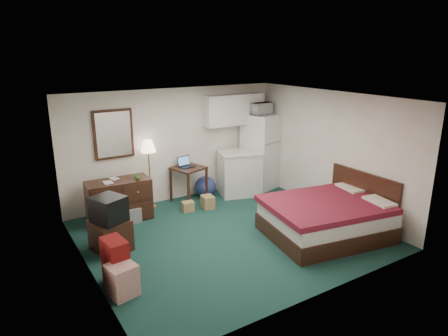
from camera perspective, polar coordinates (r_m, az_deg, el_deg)
floor at (r=7.48m, az=0.71°, el=-9.48°), size 5.00×4.50×0.01m
ceiling at (r=6.77m, az=0.79°, el=9.91°), size 5.00×4.50×0.01m
walls at (r=7.02m, az=0.75°, el=-0.27°), size 5.01×4.51×2.50m
mirror at (r=8.36m, az=-15.52°, el=4.68°), size 0.80×0.06×1.00m
upper_cabinets at (r=9.35m, az=1.38°, el=8.35°), size 1.50×0.35×0.70m
headboard at (r=8.16m, az=19.27°, el=-3.97°), size 0.06×1.56×1.00m
dresser at (r=8.20m, az=-14.75°, el=-4.49°), size 1.25×0.61×0.83m
floor_lamp at (r=8.63m, az=-10.58°, el=-0.88°), size 0.36×0.36×1.48m
desk at (r=8.96m, az=-5.06°, el=-2.31°), size 0.78×0.78×0.79m
exercise_ball at (r=9.22m, az=-2.69°, el=-2.69°), size 0.57×0.57×0.49m
kitchen_counter at (r=9.33m, az=2.25°, el=-0.83°), size 1.07×0.93×1.00m
fridge at (r=9.78m, az=5.30°, el=2.42°), size 0.92×0.92×1.82m
bed at (r=7.54m, az=14.35°, el=-7.03°), size 2.31×1.94×0.66m
tv_stand at (r=7.11m, az=-15.89°, el=-9.20°), size 0.66×0.70×0.54m
suitcase at (r=6.09m, az=-15.22°, el=-12.84°), size 0.32×0.46×0.71m
retail_box at (r=5.89m, az=-14.37°, el=-15.24°), size 0.43×0.43×0.46m
file_bin at (r=8.15m, az=-13.47°, el=-6.55°), size 0.43×0.32×0.30m
cardboard_box_a at (r=8.51m, az=-5.16°, el=-5.48°), size 0.27×0.24×0.20m
cardboard_box_b at (r=8.61m, az=-2.34°, el=-4.87°), size 0.26×0.30×0.28m
laptop at (r=8.82m, az=-5.35°, el=0.81°), size 0.36×0.31×0.22m
crt_tv at (r=6.88m, az=-16.16°, el=-5.67°), size 0.63×0.65×0.43m
microwave at (r=9.50m, az=5.20°, el=8.66°), size 0.55×0.37×0.35m
book_a at (r=7.90m, az=-16.88°, el=-1.39°), size 0.17×0.03×0.23m
book_b at (r=8.09m, az=-15.93°, el=-0.98°), size 0.15×0.05×0.20m
mug at (r=8.02m, az=-12.30°, el=-1.20°), size 0.12×0.10×0.11m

